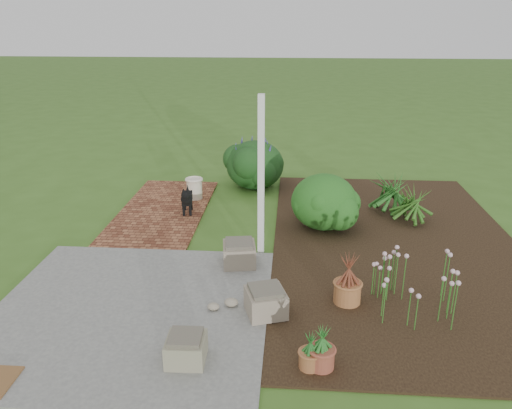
# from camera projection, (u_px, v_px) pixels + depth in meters

# --- Properties ---
(ground) EXTENTS (80.00, 80.00, 0.00)m
(ground) POSITION_uv_depth(u_px,v_px,m) (242.00, 254.00, 7.90)
(ground) COLOR #3B631F
(ground) RESTS_ON ground
(concrete_patio) EXTENTS (3.50, 3.50, 0.04)m
(concrete_patio) POSITION_uv_depth(u_px,v_px,m) (130.00, 311.00, 6.35)
(concrete_patio) COLOR slate
(concrete_patio) RESTS_ON ground
(brick_path) EXTENTS (1.60, 3.50, 0.04)m
(brick_path) POSITION_uv_depth(u_px,v_px,m) (163.00, 210.00, 9.64)
(brick_path) COLOR #5C2E1D
(brick_path) RESTS_ON ground
(garden_bed) EXTENTS (4.00, 7.00, 0.03)m
(garden_bed) POSITION_uv_depth(u_px,v_px,m) (396.00, 245.00, 8.18)
(garden_bed) COLOR black
(garden_bed) RESTS_ON ground
(veranda_post) EXTENTS (0.10, 0.10, 2.50)m
(veranda_post) POSITION_uv_depth(u_px,v_px,m) (261.00, 178.00, 7.53)
(veranda_post) COLOR white
(veranda_post) RESTS_ON ground
(stone_trough_near) EXTENTS (0.43, 0.43, 0.28)m
(stone_trough_near) POSITION_uv_depth(u_px,v_px,m) (186.00, 350.00, 5.36)
(stone_trough_near) COLOR gray
(stone_trough_near) RESTS_ON concrete_patio
(stone_trough_mid) EXTENTS (0.59, 0.59, 0.31)m
(stone_trough_mid) POSITION_uv_depth(u_px,v_px,m) (266.00, 302.00, 6.21)
(stone_trough_mid) COLOR gray
(stone_trough_mid) RESTS_ON concrete_patio
(stone_trough_far) EXTENTS (0.54, 0.54, 0.32)m
(stone_trough_far) POSITION_uv_depth(u_px,v_px,m) (239.00, 254.00, 7.45)
(stone_trough_far) COLOR gray
(stone_trough_far) RESTS_ON concrete_patio
(black_dog) EXTENTS (0.23, 0.60, 0.52)m
(black_dog) POSITION_uv_depth(u_px,v_px,m) (187.00, 198.00, 9.31)
(black_dog) COLOR black
(black_dog) RESTS_ON brick_path
(cream_ceramic_urn) EXTENTS (0.39, 0.39, 0.42)m
(cream_ceramic_urn) POSITION_uv_depth(u_px,v_px,m) (194.00, 189.00, 10.14)
(cream_ceramic_urn) COLOR beige
(cream_ceramic_urn) RESTS_ON brick_path
(evergreen_shrub) EXTENTS (1.48, 1.48, 0.98)m
(evergreen_shrub) POSITION_uv_depth(u_px,v_px,m) (324.00, 200.00, 8.71)
(evergreen_shrub) COLOR #154319
(evergreen_shrub) RESTS_ON garden_bed
(agapanthus_clump_back) EXTENTS (1.16, 1.16, 0.81)m
(agapanthus_clump_back) POSITION_uv_depth(u_px,v_px,m) (411.00, 200.00, 8.95)
(agapanthus_clump_back) COLOR #113C0F
(agapanthus_clump_back) RESTS_ON garden_bed
(agapanthus_clump_front) EXTENTS (1.33, 1.33, 0.91)m
(agapanthus_clump_front) POSITION_uv_depth(u_px,v_px,m) (390.00, 189.00, 9.37)
(agapanthus_clump_front) COLOR #104215
(agapanthus_clump_front) RESTS_ON garden_bed
(pink_flower_patch) EXTENTS (1.21, 1.21, 0.70)m
(pink_flower_patch) POSITION_uv_depth(u_px,v_px,m) (414.00, 286.00, 6.22)
(pink_flower_patch) COLOR #113D0F
(pink_flower_patch) RESTS_ON garden_bed
(terracotta_pot_bronze) EXTENTS (0.42, 0.42, 0.29)m
(terracotta_pot_bronze) POSITION_uv_depth(u_px,v_px,m) (347.00, 292.00, 6.48)
(terracotta_pot_bronze) COLOR #A06336
(terracotta_pot_bronze) RESTS_ON garden_bed
(terracotta_pot_small_left) EXTENTS (0.29, 0.29, 0.20)m
(terracotta_pot_small_left) POSITION_uv_depth(u_px,v_px,m) (310.00, 359.00, 5.28)
(terracotta_pot_small_left) COLOR #975A33
(terracotta_pot_small_left) RESTS_ON garden_bed
(terracotta_pot_small_right) EXTENTS (0.32, 0.32, 0.23)m
(terracotta_pot_small_right) POSITION_uv_depth(u_px,v_px,m) (321.00, 358.00, 5.28)
(terracotta_pot_small_right) COLOR brown
(terracotta_pot_small_right) RESTS_ON garden_bed
(purple_flowering_bush) EXTENTS (1.40, 1.40, 1.06)m
(purple_flowering_bush) POSITION_uv_depth(u_px,v_px,m) (255.00, 164.00, 10.84)
(purple_flowering_bush) COLOR black
(purple_flowering_bush) RESTS_ON ground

